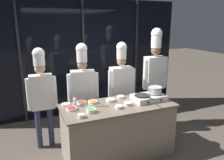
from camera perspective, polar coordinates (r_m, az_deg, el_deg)
ground_plane at (r=3.95m, az=1.48°, el=-18.61°), size 24.00×24.00×0.00m
window_wall_back at (r=5.24m, az=-7.44°, el=5.66°), size 4.89×0.09×2.70m
demo_counter at (r=3.72m, az=1.53°, el=-12.85°), size 1.82×0.80×0.89m
portable_stove at (r=3.77m, az=9.53°, el=-4.51°), size 0.54×0.38×0.10m
frying_pan at (r=3.68m, az=7.97°, el=-3.67°), size 0.27×0.46×0.05m
stock_pot at (r=3.80m, az=11.20°, el=-2.58°), size 0.25×0.23×0.12m
squeeze_bottle_clear at (r=3.49m, az=-9.69°, el=-5.65°), size 0.05×0.05×0.16m
prep_bowl_rice at (r=3.10m, az=-8.08°, el=-9.20°), size 0.10×0.10×0.05m
prep_bowl_carrots at (r=3.60m, az=-5.03°, el=-5.69°), size 0.16×0.16×0.04m
prep_bowl_bell_pepper at (r=3.37m, az=-10.49°, el=-7.37°), size 0.17×0.17×0.04m
prep_bowl_chicken at (r=3.83m, az=2.23°, el=-4.38°), size 0.14×0.14×0.04m
prep_bowl_chili_flakes at (r=3.59m, az=-7.99°, el=-5.83°), size 0.15×0.15×0.04m
prep_bowl_scallions at (r=3.25m, az=-5.49°, el=-7.90°), size 0.15×0.15×0.05m
prep_bowl_onion at (r=3.67m, az=-0.43°, el=-5.21°), size 0.16×0.16×0.04m
prep_bowl_noodles at (r=3.51m, az=4.20°, el=-6.13°), size 0.14×0.14×0.05m
prep_bowl_garlic at (r=3.39m, az=1.85°, el=-6.96°), size 0.13×0.13×0.05m
prep_bowl_ginger at (r=3.56m, az=-12.03°, el=-6.27°), size 0.14×0.14×0.04m
serving_spoon_slotted at (r=3.47m, az=-2.03°, el=-6.74°), size 0.22×0.09×0.02m
chef_head at (r=3.88m, az=-17.91°, el=-2.72°), size 0.50×0.20×1.78m
chef_sous at (r=4.02m, az=-7.60°, el=-1.75°), size 0.56×0.30×1.83m
chef_line at (r=4.29m, az=2.43°, el=-0.60°), size 0.57×0.23×1.82m
chef_pastry at (r=4.62m, az=11.14°, el=2.39°), size 0.57×0.22×2.07m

